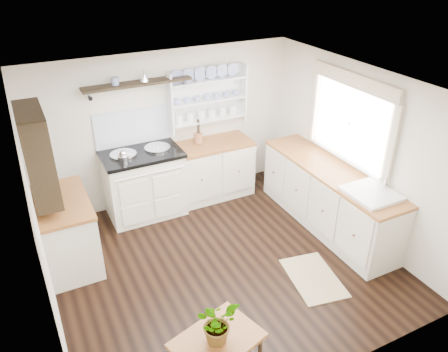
{
  "coord_description": "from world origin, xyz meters",
  "views": [
    {
      "loc": [
        -1.94,
        -3.92,
        3.64
      ],
      "look_at": [
        0.15,
        0.25,
        1.1
      ],
      "focal_mm": 35.0,
      "sensor_mm": 36.0,
      "label": 1
    }
  ],
  "objects": [
    {
      "name": "left_cabinets",
      "position": [
        -1.7,
        0.9,
        0.46
      ],
      "size": [
        0.62,
        1.13,
        0.9
      ],
      "color": "silver",
      "rests_on": "floor"
    },
    {
      "name": "left_shelving",
      "position": [
        -1.84,
        0.9,
        1.55
      ],
      "size": [
        0.28,
        0.8,
        1.05
      ],
      "primitive_type": "cube",
      "color": "black",
      "rests_on": "wall_left"
    },
    {
      "name": "wall_left",
      "position": [
        -2.0,
        0.0,
        1.15
      ],
      "size": [
        0.02,
        3.8,
        2.3
      ],
      "primitive_type": "cube",
      "color": "beige",
      "rests_on": "ground"
    },
    {
      "name": "wall_right",
      "position": [
        2.0,
        0.0,
        1.15
      ],
      "size": [
        0.02,
        3.8,
        2.3
      ],
      "primitive_type": "cube",
      "color": "beige",
      "rests_on": "ground"
    },
    {
      "name": "kettle",
      "position": [
        -0.79,
        1.45,
        1.03
      ],
      "size": [
        0.17,
        0.17,
        0.21
      ],
      "primitive_type": null,
      "color": "silver",
      "rests_on": "aga_cooker"
    },
    {
      "name": "belfast_sink",
      "position": [
        1.7,
        -0.65,
        0.8
      ],
      "size": [
        0.55,
        0.6,
        0.45
      ],
      "color": "white",
      "rests_on": "right_cabinets"
    },
    {
      "name": "window",
      "position": [
        1.95,
        0.15,
        1.56
      ],
      "size": [
        0.08,
        1.55,
        1.22
      ],
      "color": "white",
      "rests_on": "wall_right"
    },
    {
      "name": "plate_rack",
      "position": [
        0.65,
        1.86,
        1.56
      ],
      "size": [
        1.2,
        0.22,
        0.9
      ],
      "color": "white",
      "rests_on": "wall_back"
    },
    {
      "name": "ceiling",
      "position": [
        0.0,
        0.0,
        2.3
      ],
      "size": [
        4.0,
        3.8,
        0.01
      ],
      "primitive_type": "cube",
      "color": "white",
      "rests_on": "wall_back"
    },
    {
      "name": "right_cabinets",
      "position": [
        1.7,
        0.1,
        0.46
      ],
      "size": [
        0.62,
        2.43,
        0.9
      ],
      "color": "silver",
      "rests_on": "floor"
    },
    {
      "name": "aga_cooker",
      "position": [
        -0.51,
        1.57,
        0.51
      ],
      "size": [
        1.12,
        0.77,
        1.03
      ],
      "color": "#EEE7CE",
      "rests_on": "floor"
    },
    {
      "name": "wall_back",
      "position": [
        0.0,
        1.9,
        1.15
      ],
      "size": [
        4.0,
        0.02,
        2.3
      ],
      "primitive_type": "cube",
      "color": "beige",
      "rests_on": "ground"
    },
    {
      "name": "utensil_crock",
      "position": [
        0.43,
        1.68,
        0.99
      ],
      "size": [
        0.13,
        0.13,
        0.15
      ],
      "primitive_type": "cylinder",
      "color": "#A0603A",
      "rests_on": "back_cabinets"
    },
    {
      "name": "floor",
      "position": [
        0.0,
        0.0,
        0.0
      ],
      "size": [
        4.0,
        3.8,
        0.01
      ],
      "primitive_type": "cube",
      "color": "black",
      "rests_on": "ground"
    },
    {
      "name": "center_table",
      "position": [
        -0.75,
        -1.4,
        0.38
      ],
      "size": [
        0.91,
        0.76,
        0.42
      ],
      "rotation": [
        0.0,
        0.0,
        0.29
      ],
      "color": "brown",
      "rests_on": "floor"
    },
    {
      "name": "floor_rug",
      "position": [
        0.86,
        -0.77,
        0.01
      ],
      "size": [
        0.69,
        0.93,
        0.02
      ],
      "primitive_type": "cube",
      "rotation": [
        0.0,
        0.0,
        -0.17
      ],
      "color": "#9E8F5C",
      "rests_on": "floor"
    },
    {
      "name": "potted_plant",
      "position": [
        -0.75,
        -1.4,
        0.63
      ],
      "size": [
        0.46,
        0.44,
        0.41
      ],
      "primitive_type": "imported",
      "rotation": [
        0.0,
        0.0,
        0.4
      ],
      "color": "#3F7233",
      "rests_on": "center_table"
    },
    {
      "name": "high_shelf",
      "position": [
        -0.4,
        1.78,
        1.91
      ],
      "size": [
        1.5,
        0.29,
        0.16
      ],
      "color": "black",
      "rests_on": "wall_back"
    },
    {
      "name": "back_cabinets",
      "position": [
        0.6,
        1.6,
        0.46
      ],
      "size": [
        1.27,
        0.63,
        0.9
      ],
      "color": "silver",
      "rests_on": "floor"
    }
  ]
}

